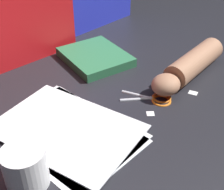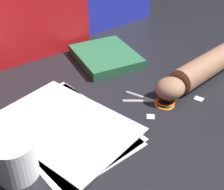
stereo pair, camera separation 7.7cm
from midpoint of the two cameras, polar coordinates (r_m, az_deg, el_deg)
ground_plane at (r=0.81m, az=2.99°, el=-3.53°), size 6.00×6.00×0.00m
paper_stack at (r=0.76m, az=-5.82°, el=-5.80°), size 0.27×0.36×0.01m
book_closed at (r=1.04m, az=0.98°, el=7.02°), size 0.24×0.26×0.03m
scissors at (r=0.86m, az=10.98°, el=-1.10°), size 0.12×0.15×0.01m
hand_forearm at (r=0.96m, az=17.71°, el=4.07°), size 0.34×0.09×0.07m
paper_scrap_near at (r=0.81m, az=9.81°, el=-4.00°), size 0.03×0.03×0.00m
paper_scrap_mid at (r=0.90m, az=17.98°, el=-0.72°), size 0.02×0.03×0.00m
mug at (r=0.65m, az=-14.08°, el=-11.39°), size 0.09×0.09×0.09m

